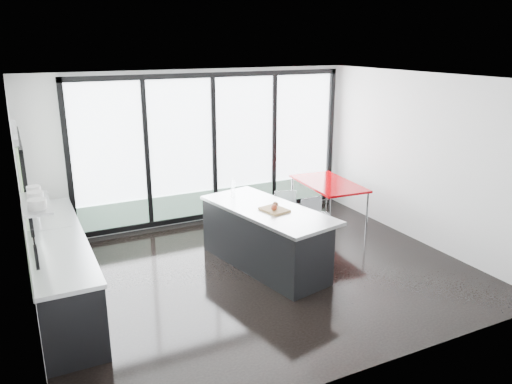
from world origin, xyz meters
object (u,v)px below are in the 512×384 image
bar_stool_far (286,229)px  red_table (328,203)px  island (264,237)px  bar_stool_near (316,238)px

bar_stool_far → red_table: red_table is taller
island → bar_stool_near: (0.81, -0.18, -0.09)m
bar_stool_far → red_table: size_ratio=0.49×
bar_stool_near → bar_stool_far: 0.59m
bar_stool_far → red_table: 1.46m
island → bar_stool_far: (0.60, 0.37, -0.09)m
island → bar_stool_near: size_ratio=3.15×
island → red_table: bearing=29.9°
bar_stool_near → bar_stool_far: size_ratio=1.02×
bar_stool_near → bar_stool_far: (-0.21, 0.56, -0.01)m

